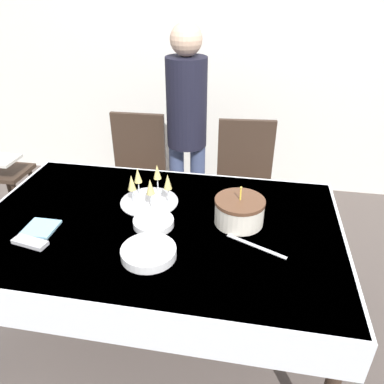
{
  "coord_description": "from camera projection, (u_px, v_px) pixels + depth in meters",
  "views": [
    {
      "loc": [
        0.45,
        -1.5,
        1.82
      ],
      "look_at": [
        0.15,
        0.13,
        0.87
      ],
      "focal_mm": 35.0,
      "sensor_mm": 36.0,
      "label": 1
    }
  ],
  "objects": [
    {
      "name": "napkin_pile",
      "position": [
        41.0,
        228.0,
        1.83
      ],
      "size": [
        0.15,
        0.15,
        0.01
      ],
      "color": "#8CC6E0",
      "rests_on": "dining_table"
    },
    {
      "name": "plate_stack_dessert",
      "position": [
        154.0,
        222.0,
        1.85
      ],
      "size": [
        0.2,
        0.2,
        0.03
      ],
      "color": "white",
      "rests_on": "dining_table"
    },
    {
      "name": "birthday_cake",
      "position": [
        239.0,
        211.0,
        1.85
      ],
      "size": [
        0.25,
        0.25,
        0.21
      ],
      "color": "silver",
      "rests_on": "dining_table"
    },
    {
      "name": "cake_knife",
      "position": [
        256.0,
        246.0,
        1.71
      ],
      "size": [
        0.28,
        0.14,
        0.0
      ],
      "color": "silver",
      "rests_on": "dining_table"
    },
    {
      "name": "plate_stack_main",
      "position": [
        149.0,
        252.0,
        1.65
      ],
      "size": [
        0.25,
        0.25,
        0.04
      ],
      "color": "white",
      "rests_on": "dining_table"
    },
    {
      "name": "dining_chair_far_right",
      "position": [
        244.0,
        183.0,
        2.69
      ],
      "size": [
        0.46,
        0.46,
        0.97
      ],
      "color": "#38281E",
      "rests_on": "ground_plane"
    },
    {
      "name": "dining_table",
      "position": [
        158.0,
        238.0,
        1.93
      ],
      "size": [
        1.83,
        1.15,
        0.75
      ],
      "color": "white",
      "rests_on": "ground_plane"
    },
    {
      "name": "high_chair",
      "position": [
        8.0,
        181.0,
        2.82
      ],
      "size": [
        0.33,
        0.35,
        0.71
      ],
      "color": "#38281E",
      "rests_on": "ground_plane"
    },
    {
      "name": "champagne_tray",
      "position": [
        149.0,
        189.0,
        2.02
      ],
      "size": [
        0.32,
        0.32,
        0.18
      ],
      "color": "silver",
      "rests_on": "dining_table"
    },
    {
      "name": "person_standing",
      "position": [
        187.0,
        120.0,
        2.62
      ],
      "size": [
        0.28,
        0.28,
        1.58
      ],
      "color": "#3F4C72",
      "rests_on": "ground_plane"
    },
    {
      "name": "dining_chair_far_left",
      "position": [
        137.0,
        174.0,
        2.81
      ],
      "size": [
        0.43,
        0.43,
        0.97
      ],
      "color": "#38281E",
      "rests_on": "ground_plane"
    },
    {
      "name": "wall_back",
      "position": [
        211.0,
        40.0,
        3.22
      ],
      "size": [
        8.0,
        0.05,
        2.7
      ],
      "color": "silver",
      "rests_on": "ground_plane"
    },
    {
      "name": "ground_plane",
      "position": [
        163.0,
        324.0,
        2.26
      ],
      "size": [
        12.0,
        12.0,
        0.0
      ],
      "primitive_type": "plane",
      "color": "#564C47"
    },
    {
      "name": "fork_pile",
      "position": [
        30.0,
        242.0,
        1.73
      ],
      "size": [
        0.18,
        0.09,
        0.02
      ],
      "color": "silver",
      "rests_on": "dining_table"
    }
  ]
}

